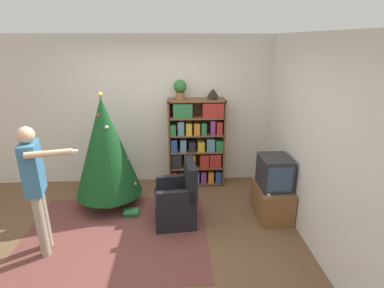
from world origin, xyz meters
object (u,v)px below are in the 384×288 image
at_px(christmas_tree, 106,147).
at_px(potted_plant, 180,88).
at_px(television, 275,172).
at_px(armchair, 178,202).
at_px(table_lamp, 213,93).
at_px(bookshelf, 197,143).
at_px(standing_person, 36,181).

distance_m(christmas_tree, potted_plant, 1.54).
xyz_separation_m(television, armchair, (-1.40, -0.11, -0.37)).
bearing_deg(table_lamp, christmas_tree, -158.18).
bearing_deg(bookshelf, table_lamp, 1.56).
height_order(television, armchair, television).
height_order(standing_person, potted_plant, potted_plant).
bearing_deg(christmas_tree, television, -9.95).
xyz_separation_m(armchair, standing_person, (-1.64, -0.54, 0.63)).
distance_m(bookshelf, christmas_tree, 1.58).
relative_size(armchair, standing_person, 0.57).
xyz_separation_m(standing_person, table_lamp, (2.26, 1.77, 0.70)).
distance_m(television, standing_person, 3.12).
xyz_separation_m(christmas_tree, potted_plant, (1.14, 0.68, 0.77)).
distance_m(bookshelf, armchair, 1.35).
bearing_deg(christmas_tree, bookshelf, 25.25).
relative_size(armchair, table_lamp, 4.60).
height_order(standing_person, table_lamp, table_lamp).
relative_size(bookshelf, armchair, 1.69).
bearing_deg(table_lamp, armchair, -116.87).
bearing_deg(television, armchair, -175.36).
xyz_separation_m(bookshelf, standing_person, (-1.99, -1.76, 0.18)).
bearing_deg(potted_plant, bookshelf, -1.53).
xyz_separation_m(bookshelf, armchair, (-0.35, -1.22, -0.46)).
bearing_deg(television, table_lamp, 125.16).
bearing_deg(armchair, television, 89.90).
distance_m(bookshelf, television, 1.53).
bearing_deg(christmas_tree, potted_plant, 30.63).
bearing_deg(christmas_tree, armchair, -27.10).
bearing_deg(armchair, standing_person, -76.42).
bearing_deg(standing_person, christmas_tree, 140.43).
bearing_deg(christmas_tree, standing_person, -117.36).
relative_size(television, standing_person, 0.30).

